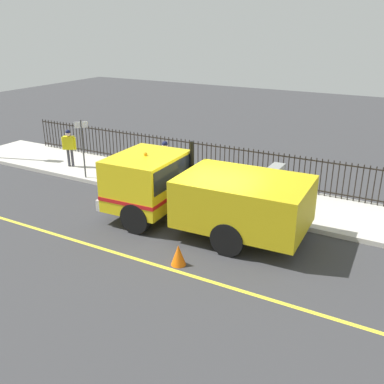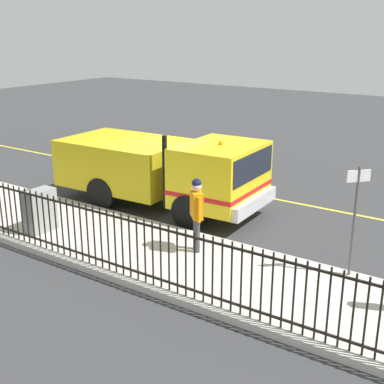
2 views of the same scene
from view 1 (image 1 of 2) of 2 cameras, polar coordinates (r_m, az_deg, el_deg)
name	(u,v)px [view 1 (image 1 of 2)]	position (r m, az deg, el deg)	size (l,w,h in m)	color
ground_plane	(213,233)	(13.35, 2.81, -5.34)	(60.29, 60.29, 0.00)	#38383A
sidewalk_slab	(251,198)	(15.84, 7.68, -0.81)	(3.04, 27.41, 0.15)	beige
lane_marking	(171,270)	(11.49, -2.73, -10.08)	(0.12, 24.67, 0.01)	yellow
work_truck	(194,190)	(13.21, 0.25, 0.21)	(2.75, 6.36, 2.42)	yellow
worker_standing	(165,159)	(16.40, -3.52, 4.36)	(0.50, 0.50, 1.74)	orange
pedestrian_distant	(69,144)	(19.42, -15.75, 6.04)	(0.39, 0.55, 1.61)	yellow
iron_fence	(265,168)	(16.75, 9.51, 3.11)	(0.04, 23.33, 1.36)	black
utility_cabinet	(276,180)	(15.98, 10.86, 1.57)	(0.78, 0.43, 1.08)	gray
traffic_cone	(178,255)	(11.56, -1.79, -8.22)	(0.40, 0.40, 0.58)	orange
street_sign	(83,142)	(17.69, -14.10, 6.35)	(0.38, 0.36, 2.35)	#4C4C4C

